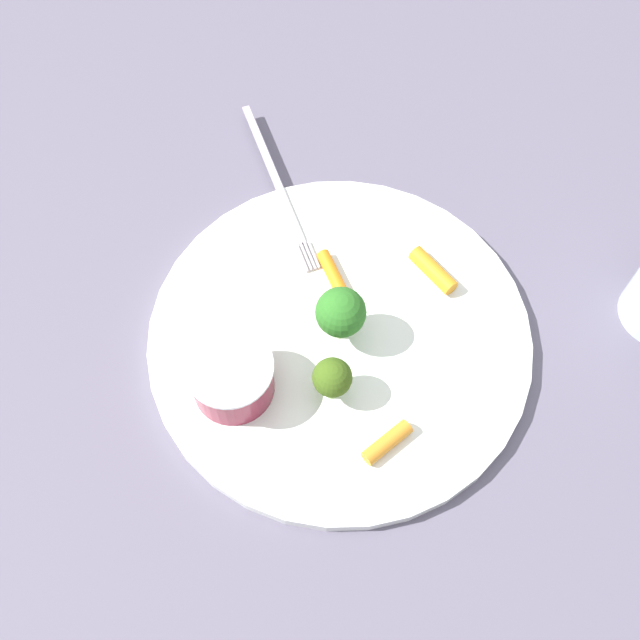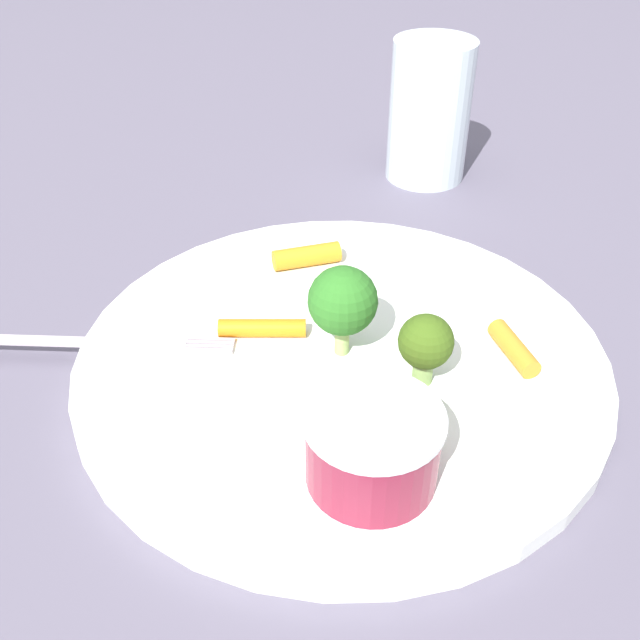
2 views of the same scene
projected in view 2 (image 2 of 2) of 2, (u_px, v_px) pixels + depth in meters
The scene contains 10 objects.
ground_plane at pixel (341, 367), 0.43m from camera, with size 2.40×2.40×0.00m, color #5C5668.
plate at pixel (341, 359), 0.43m from camera, with size 0.31×0.31×0.01m, color white.
sauce_cup at pixel (372, 447), 0.34m from camera, with size 0.07×0.07×0.04m.
broccoli_floret_0 at pixel (344, 302), 0.40m from camera, with size 0.04×0.04×0.06m.
broccoli_floret_1 at pixel (426, 343), 0.39m from camera, with size 0.03×0.03×0.04m.
carrot_stick_0 at pixel (307, 256), 0.49m from camera, with size 0.01×0.01×0.05m, color orange.
carrot_stick_1 at pixel (262, 328), 0.43m from camera, with size 0.01×0.01×0.05m, color orange.
carrot_stick_2 at pixel (514, 348), 0.42m from camera, with size 0.01×0.01×0.04m, color orange.
fork at pixel (78, 342), 0.43m from camera, with size 0.19×0.04×0.00m.
drinking_glass at pixel (430, 112), 0.60m from camera, with size 0.07×0.07×0.11m, color silver.
Camera 2 is at (-0.05, -0.32, 0.28)m, focal length 41.08 mm.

